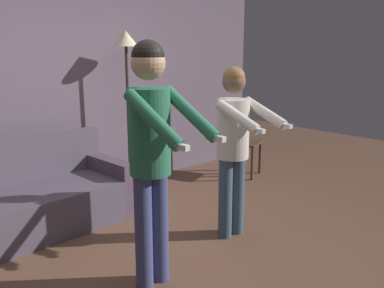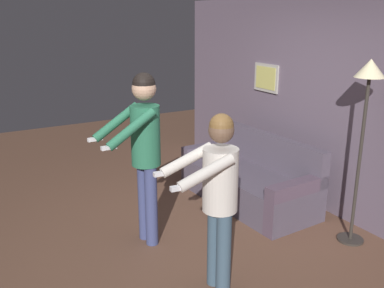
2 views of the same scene
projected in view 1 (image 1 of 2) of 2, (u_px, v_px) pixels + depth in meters
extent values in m
plane|color=brown|center=(170.00, 256.00, 3.72)|extent=(12.00, 12.00, 0.00)
cube|color=slate|center=(56.00, 89.00, 4.88)|extent=(6.40, 0.06, 2.60)
cube|color=#534A59|center=(34.00, 211.00, 4.17)|extent=(1.94, 0.94, 0.42)
cube|color=#534A59|center=(14.00, 161.00, 4.32)|extent=(1.90, 0.23, 0.45)
cube|color=#554353|center=(108.00, 183.00, 4.75)|extent=(0.20, 0.86, 0.58)
cylinder|color=#332D28|center=(131.00, 190.00, 5.39)|extent=(0.28, 0.28, 0.02)
cylinder|color=#332D28|center=(129.00, 120.00, 5.19)|extent=(0.04, 0.04, 1.75)
cone|color=#F9EAB7|center=(126.00, 38.00, 4.98)|extent=(0.30, 0.30, 0.18)
cylinder|color=#3C4474|center=(144.00, 233.00, 3.14)|extent=(0.13, 0.13, 0.88)
cylinder|color=#3C4474|center=(160.00, 227.00, 3.25)|extent=(0.13, 0.13, 0.88)
cylinder|color=#286B4C|center=(150.00, 132.00, 3.03)|extent=(0.30, 0.30, 0.62)
sphere|color=tan|center=(148.00, 63.00, 2.92)|extent=(0.24, 0.24, 0.24)
sphere|color=black|center=(148.00, 56.00, 2.91)|extent=(0.23, 0.23, 0.23)
cylinder|color=#286B4C|center=(153.00, 119.00, 2.72)|extent=(0.12, 0.52, 0.36)
cube|color=white|center=(179.00, 146.00, 2.59)|extent=(0.05, 0.15, 0.04)
cylinder|color=#286B4C|center=(190.00, 113.00, 2.96)|extent=(0.12, 0.52, 0.36)
cube|color=white|center=(216.00, 138.00, 2.83)|extent=(0.05, 0.15, 0.04)
cylinder|color=#3B5366|center=(225.00, 198.00, 4.01)|extent=(0.13, 0.13, 0.77)
cylinder|color=#3B5366|center=(237.00, 195.00, 4.11)|extent=(0.13, 0.13, 0.77)
cylinder|color=silver|center=(233.00, 129.00, 3.91)|extent=(0.30, 0.30, 0.55)
sphere|color=brown|center=(234.00, 82.00, 3.82)|extent=(0.21, 0.21, 0.21)
sphere|color=brown|center=(234.00, 78.00, 3.81)|extent=(0.20, 0.20, 0.20)
cylinder|color=silver|center=(237.00, 117.00, 3.60)|extent=(0.12, 0.49, 0.25)
cube|color=white|center=(257.00, 130.00, 3.45)|extent=(0.05, 0.15, 0.04)
cylinder|color=silver|center=(265.00, 113.00, 3.81)|extent=(0.12, 0.49, 0.25)
cube|color=white|center=(284.00, 125.00, 3.66)|extent=(0.05, 0.15, 0.04)
cylinder|color=#4C3828|center=(252.00, 164.00, 5.78)|extent=(0.04, 0.04, 0.45)
cylinder|color=#4C3828|center=(260.00, 158.00, 6.10)|extent=(0.04, 0.04, 0.45)
cylinder|color=#4C3828|center=(227.00, 161.00, 5.94)|extent=(0.04, 0.04, 0.45)
cylinder|color=#4C3828|center=(236.00, 155.00, 6.25)|extent=(0.04, 0.04, 0.45)
cube|color=#4C3828|center=(244.00, 143.00, 5.96)|extent=(0.55, 0.55, 0.03)
cube|color=#4C3828|center=(232.00, 125.00, 5.99)|extent=(0.40, 0.19, 0.45)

